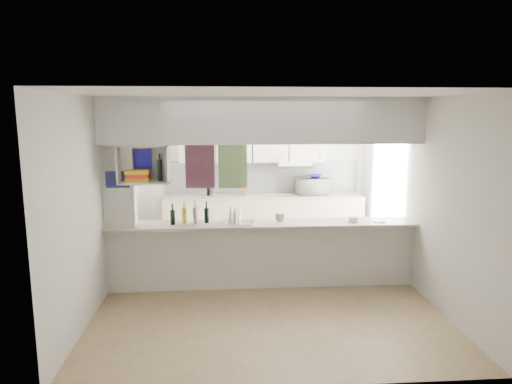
{
  "coord_description": "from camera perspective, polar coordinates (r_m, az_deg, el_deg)",
  "views": [
    {
      "loc": [
        -0.52,
        -6.05,
        2.39
      ],
      "look_at": [
        -0.06,
        0.5,
        1.26
      ],
      "focal_mm": 32.0,
      "sensor_mm": 36.0,
      "label": 1
    }
  ],
  "objects": [
    {
      "name": "floor",
      "position": [
        6.53,
        0.82,
        -11.72
      ],
      "size": [
        4.8,
        4.8,
        0.0
      ],
      "primitive_type": "plane",
      "color": "#8C7251",
      "rests_on": "ground"
    },
    {
      "name": "ceiling",
      "position": [
        6.08,
        0.88,
        11.74
      ],
      "size": [
        4.8,
        4.8,
        0.0
      ],
      "primitive_type": "plane",
      "color": "white",
      "rests_on": "wall_back"
    },
    {
      "name": "wall_back",
      "position": [
        8.54,
        -0.53,
        2.43
      ],
      "size": [
        4.2,
        0.0,
        4.2
      ],
      "primitive_type": "plane",
      "rotation": [
        1.57,
        0.0,
        0.0
      ],
      "color": "silver",
      "rests_on": "floor"
    },
    {
      "name": "wall_left",
      "position": [
        6.35,
        -18.4,
        -0.63
      ],
      "size": [
        0.0,
        4.8,
        4.8
      ],
      "primitive_type": "plane",
      "rotation": [
        1.57,
        0.0,
        1.57
      ],
      "color": "silver",
      "rests_on": "floor"
    },
    {
      "name": "wall_right",
      "position": [
        6.68,
        19.09,
        -0.17
      ],
      "size": [
        0.0,
        4.8,
        4.8
      ],
      "primitive_type": "plane",
      "rotation": [
        1.57,
        0.0,
        -1.57
      ],
      "color": "silver",
      "rests_on": "floor"
    },
    {
      "name": "servery_partition",
      "position": [
        6.1,
        -0.77,
        2.88
      ],
      "size": [
        4.2,
        0.5,
        2.6
      ],
      "color": "silver",
      "rests_on": "floor"
    },
    {
      "name": "cubby_shelf",
      "position": [
        6.12,
        -13.9,
        3.09
      ],
      "size": [
        0.65,
        0.35,
        0.5
      ],
      "color": "white",
      "rests_on": "bulkhead"
    },
    {
      "name": "kitchen_run",
      "position": [
        8.36,
        0.68,
        -1.01
      ],
      "size": [
        3.6,
        0.63,
        2.24
      ],
      "color": "beige",
      "rests_on": "floor"
    },
    {
      "name": "microwave",
      "position": [
        8.45,
        7.08,
        0.74
      ],
      "size": [
        0.62,
        0.48,
        0.31
      ],
      "primitive_type": "imported",
      "rotation": [
        0.0,
        0.0,
        3.33
      ],
      "color": "white",
      "rests_on": "bench_top"
    },
    {
      "name": "bowl",
      "position": [
        8.44,
        7.39,
        1.98
      ],
      "size": [
        0.23,
        0.23,
        0.06
      ],
      "primitive_type": "imported",
      "color": "#0F0C8B",
      "rests_on": "microwave"
    },
    {
      "name": "dish_rack",
      "position": [
        6.21,
        -2.26,
        -3.09
      ],
      "size": [
        0.47,
        0.39,
        0.23
      ],
      "rotation": [
        0.0,
        0.0,
        -0.19
      ],
      "color": "silver",
      "rests_on": "breakfast_bar"
    },
    {
      "name": "cup",
      "position": [
        6.22,
        3.01,
        -3.27
      ],
      "size": [
        0.16,
        0.16,
        0.11
      ],
      "primitive_type": "imported",
      "rotation": [
        0.0,
        0.0,
        0.24
      ],
      "color": "white",
      "rests_on": "dish_rack"
    },
    {
      "name": "wine_bottles",
      "position": [
        6.23,
        -8.27,
        -2.91
      ],
      "size": [
        0.51,
        0.14,
        0.32
      ],
      "color": "black",
      "rests_on": "breakfast_bar"
    },
    {
      "name": "plastic_tubs",
      "position": [
        6.44,
        12.3,
        -3.38
      ],
      "size": [
        0.49,
        0.17,
        0.07
      ],
      "color": "silver",
      "rests_on": "breakfast_bar"
    },
    {
      "name": "utensil_jar",
      "position": [
        8.32,
        -5.81,
        0.06
      ],
      "size": [
        0.1,
        0.1,
        0.15
      ],
      "primitive_type": "cylinder",
      "color": "black",
      "rests_on": "bench_top"
    },
    {
      "name": "knife_block",
      "position": [
        8.35,
        -1.65,
        0.35
      ],
      "size": [
        0.11,
        0.09,
        0.21
      ],
      "primitive_type": "cube",
      "rotation": [
        0.0,
        0.0,
        -0.03
      ],
      "color": "brown",
      "rests_on": "bench_top"
    }
  ]
}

